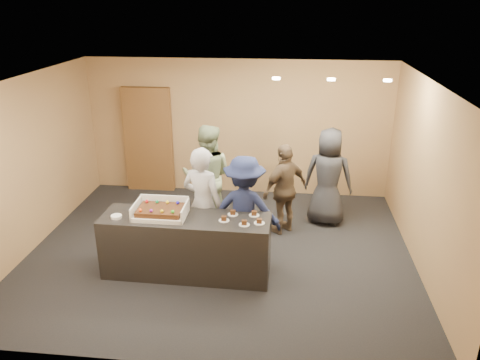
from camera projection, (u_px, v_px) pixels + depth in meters
The scene contains 17 objects.
room at pixel (219, 172), 6.98m from camera, with size 6.04×6.00×2.70m.
serving_counter at pixel (187, 245), 6.74m from camera, with size 2.40×0.70×0.90m, color black.
storage_cabinet at pixel (149, 140), 9.50m from camera, with size 0.97×0.15×2.14m, color brown.
cake_box at pixel (161, 212), 6.62m from camera, with size 0.73×0.51×0.22m.
sheet_cake at pixel (160, 210), 6.57m from camera, with size 0.63×0.43×0.12m.
plate_stack at pixel (116, 217), 6.55m from camera, with size 0.15×0.15×0.04m, color white.
slice_a at pixel (224, 219), 6.47m from camera, with size 0.15×0.15×0.07m.
slice_b at pixel (233, 213), 6.64m from camera, with size 0.15×0.15×0.07m.
slice_c at pixel (244, 223), 6.35m from camera, with size 0.15×0.15×0.07m.
slice_d at pixel (254, 214), 6.62m from camera, with size 0.15×0.15×0.07m.
slice_e at pixel (259, 222), 6.39m from camera, with size 0.15×0.15×0.07m.
person_server_grey at pixel (203, 205), 6.97m from camera, with size 0.66×0.43×1.80m, color #ACABB1.
person_sage_man at pixel (207, 177), 8.01m from camera, with size 0.89×0.69×1.83m, color gray.
person_navy_man at pixel (244, 210), 6.95m from camera, with size 1.08×0.62×1.68m, color #192146.
person_brown_extra at pixel (285, 189), 7.83m from camera, with size 0.92×0.38×1.57m, color brown.
person_dark_suit at pixel (328, 177), 8.13m from camera, with size 0.85×0.55×1.74m, color #2A2A2F.
ceiling_spotlights at pixel (331, 79), 6.80m from camera, with size 1.72×0.12×0.03m.
Camera 1 is at (1.02, -6.46, 3.81)m, focal length 35.00 mm.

